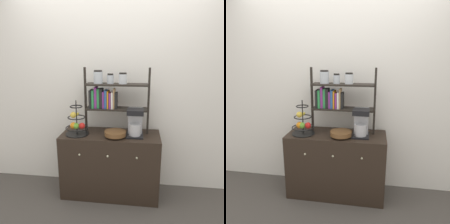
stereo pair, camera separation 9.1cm
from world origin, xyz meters
The scene contains 7 objects.
ground_plane centered at (0.00, 0.00, 0.00)m, with size 12.00×12.00×0.00m, color #47423D.
wall_back centered at (0.00, 0.51, 1.30)m, with size 7.00×0.05×2.60m, color silver.
sideboard centered at (0.00, 0.23, 0.39)m, with size 1.16×0.48×0.79m.
coffee_maker centered at (0.29, 0.23, 0.95)m, with size 0.19×0.22×0.32m.
fruit_stand centered at (-0.39, 0.16, 0.92)m, with size 0.27×0.27×0.41m.
wooden_bowl centered at (0.07, 0.15, 0.83)m, with size 0.25×0.25×0.07m.
shelf_hutch centered at (-0.03, 0.30, 1.25)m, with size 0.76×0.20×0.77m.
Camera 1 is at (0.33, -2.18, 1.70)m, focal length 35.00 mm.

